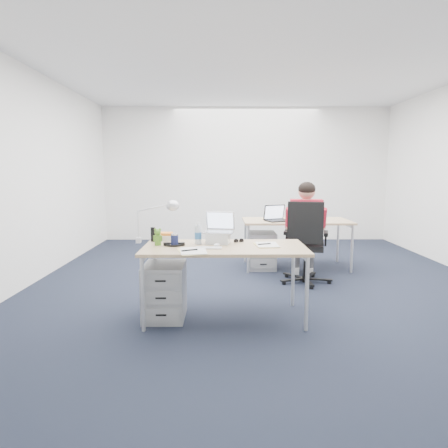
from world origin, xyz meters
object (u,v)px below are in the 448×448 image
object	(u,v)px
desk_far	(296,223)
desk_lamp	(151,221)
computer_mouse	(217,245)
headphones	(174,244)
drawer_pedestal_far	(262,250)
wireless_keyboard	(209,248)
far_cup	(304,217)
dark_laptop	(278,213)
cordless_phone	(153,234)
desk_near	(225,251)
sunglasses	(239,241)
water_bottle	(198,233)
can_koozie	(175,240)
seated_person	(305,231)
drawer_pedestal_near	(165,291)
book_stack	(164,236)
office_chair	(305,260)
bear_figurine	(158,237)

from	to	relation	value
desk_far	desk_lamp	xyz separation A→B (m)	(-1.86, -1.93, 0.28)
computer_mouse	headphones	world-z (taller)	headphones
drawer_pedestal_far	wireless_keyboard	distance (m)	2.35
far_cup	dark_laptop	bearing A→B (deg)	-154.98
computer_mouse	cordless_phone	world-z (taller)	cordless_phone
desk_near	sunglasses	world-z (taller)	sunglasses
water_bottle	far_cup	distance (m)	2.55
wireless_keyboard	sunglasses	xyz separation A→B (m)	(0.30, 0.34, 0.01)
can_koozie	water_bottle	world-z (taller)	water_bottle
cordless_phone	computer_mouse	bearing A→B (deg)	0.24
drawer_pedestal_far	cordless_phone	xyz separation A→B (m)	(-1.33, -1.80, 0.53)
drawer_pedestal_far	far_cup	size ratio (longest dim) A/B	6.39
desk_near	wireless_keyboard	size ratio (longest dim) A/B	6.38
desk_far	seated_person	xyz separation A→B (m)	(-0.01, -0.69, -0.03)
cordless_phone	desk_lamp	distance (m)	0.17
seated_person	dark_laptop	distance (m)	0.65
seated_person	cordless_phone	xyz separation A→B (m)	(-1.85, -1.17, 0.15)
computer_mouse	drawer_pedestal_near	bearing A→B (deg)	-166.47
headphones	book_stack	distance (m)	0.35
desk_far	wireless_keyboard	distance (m)	2.57
wireless_keyboard	headphones	distance (m)	0.38
drawer_pedestal_far	desk_lamp	size ratio (longest dim) A/B	1.20
seated_person	sunglasses	distance (m)	1.54
drawer_pedestal_near	cordless_phone	bearing A→B (deg)	119.33
desk_far	far_cup	distance (m)	0.17
desk_near	desk_far	size ratio (longest dim) A/B	1.00
can_koozie	sunglasses	xyz separation A→B (m)	(0.64, 0.21, -0.05)
seated_person	headphones	world-z (taller)	seated_person
wireless_keyboard	dark_laptop	world-z (taller)	dark_laptop
desk_far	desk_near	bearing A→B (deg)	-117.55
desk_near	office_chair	bearing A→B (deg)	49.41
dark_laptop	water_bottle	bearing A→B (deg)	-143.70
water_bottle	far_cup	xyz separation A→B (m)	(1.51, 2.06, -0.07)
computer_mouse	desk_lamp	bearing A→B (deg)	178.16
desk_near	bear_figurine	xyz separation A→B (m)	(-0.67, 0.06, 0.13)
desk_near	sunglasses	xyz separation A→B (m)	(0.15, 0.22, 0.06)
headphones	far_cup	world-z (taller)	far_cup
drawer_pedestal_near	desk_lamp	bearing A→B (deg)	127.22
wireless_keyboard	cordless_phone	distance (m)	0.71
computer_mouse	dark_laptop	world-z (taller)	dark_laptop
drawer_pedestal_far	can_koozie	xyz separation A→B (m)	(-1.08, -2.05, 0.52)
wireless_keyboard	water_bottle	xyz separation A→B (m)	(-0.11, 0.23, 0.11)
desk_far	book_stack	xyz separation A→B (m)	(-1.75, -1.77, 0.09)
computer_mouse	bear_figurine	xyz separation A→B (m)	(-0.59, 0.09, 0.07)
drawer_pedestal_near	headphones	distance (m)	0.48
bear_figurine	sunglasses	distance (m)	0.84
desk_near	water_bottle	xyz separation A→B (m)	(-0.27, 0.12, 0.16)
desk_lamp	drawer_pedestal_near	bearing A→B (deg)	-56.48
sunglasses	desk_lamp	xyz separation A→B (m)	(-0.90, -0.02, 0.22)
desk_far	bear_figurine	world-z (taller)	bear_figurine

